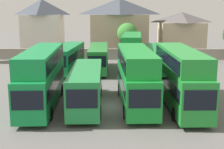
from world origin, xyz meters
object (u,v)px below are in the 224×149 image
object	(u,v)px
bus_1	(42,75)
bus_6	(99,57)
house_terrace_right	(181,32)
bus_4	(180,75)
bus_7	(132,51)
house_terrace_centre	(119,25)
bus_3	(136,74)
house_terrace_left	(43,26)
tree_left_of_lot	(127,34)
bus_8	(156,58)
bus_2	(86,85)
bus_5	(68,57)

from	to	relation	value
bus_1	bus_6	bearing A→B (deg)	163.12
bus_1	house_terrace_right	bearing A→B (deg)	148.74
bus_4	bus_7	distance (m)	16.00
house_terrace_centre	bus_3	bearing A→B (deg)	-88.09
house_terrace_left	house_terrace_centre	xyz separation A→B (m)	(14.59, 0.40, 0.08)
house_terrace_left	house_terrace_right	size ratio (longest dim) A/B	1.17
house_terrace_left	tree_left_of_lot	world-z (taller)	house_terrace_left
bus_8	house_terrace_centre	distance (m)	19.63
bus_8	house_terrace_left	bearing A→B (deg)	-128.96
bus_4	bus_6	size ratio (longest dim) A/B	1.03
bus_3	bus_6	bearing A→B (deg)	-168.23
house_terrace_centre	house_terrace_right	world-z (taller)	house_terrace_centre
house_terrace_centre	house_terrace_right	xyz separation A→B (m)	(12.05, 1.40, -1.29)
house_terrace_left	bus_8	bearing A→B (deg)	-43.55
bus_3	house_terrace_left	world-z (taller)	house_terrace_left
bus_3	house_terrace_centre	distance (m)	33.98
bus_8	tree_left_of_lot	distance (m)	13.51
bus_1	bus_2	distance (m)	3.91
bus_4	bus_5	world-z (taller)	bus_4
house_terrace_left	house_terrace_right	world-z (taller)	house_terrace_left
bus_6	house_terrace_left	size ratio (longest dim) A/B	1.14
house_terrace_left	tree_left_of_lot	distance (m)	16.85
bus_2	bus_6	bearing A→B (deg)	177.45
tree_left_of_lot	house_terrace_centre	bearing A→B (deg)	102.60
bus_2	bus_4	bearing A→B (deg)	89.43
bus_6	bus_4	bearing A→B (deg)	24.69
bus_7	bus_2	bearing A→B (deg)	-12.14
bus_4	house_terrace_right	size ratio (longest dim) A/B	1.37
bus_2	tree_left_of_lot	bearing A→B (deg)	169.02
bus_4	house_terrace_left	bearing A→B (deg)	-151.64
bus_3	bus_6	distance (m)	16.37
house_terrace_right	bus_3	bearing A→B (deg)	-107.21
bus_2	bus_3	bearing A→B (deg)	94.54
bus_3	bus_4	bearing A→B (deg)	82.81
bus_3	house_terrace_centre	xyz separation A→B (m)	(-1.13, 33.87, 2.47)
bus_1	tree_left_of_lot	distance (m)	29.57
bus_3	bus_7	world-z (taller)	bus_7
bus_7	house_terrace_centre	world-z (taller)	house_terrace_centre
bus_3	house_terrace_centre	size ratio (longest dim) A/B	1.00
bus_6	house_terrace_left	world-z (taller)	house_terrace_left
bus_4	bus_5	bearing A→B (deg)	-143.92
bus_1	bus_8	size ratio (longest dim) A/B	1.05
bus_8	tree_left_of_lot	bearing A→B (deg)	-160.58
bus_2	house_terrace_left	world-z (taller)	house_terrace_left
bus_1	house_terrace_left	world-z (taller)	house_terrace_left
house_terrace_right	bus_8	bearing A→B (deg)	-109.97
bus_1	house_terrace_centre	size ratio (longest dim) A/B	1.05
bus_5	bus_2	bearing A→B (deg)	18.30
tree_left_of_lot	bus_5	bearing A→B (deg)	-123.76
bus_5	bus_1	bearing A→B (deg)	4.81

